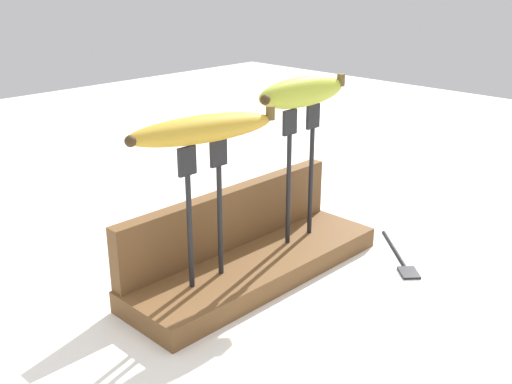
{
  "coord_description": "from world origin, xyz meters",
  "views": [
    {
      "loc": [
        -0.56,
        -0.55,
        0.42
      ],
      "look_at": [
        0.0,
        0.0,
        0.13
      ],
      "focal_mm": 42.51,
      "sensor_mm": 36.0,
      "label": 1
    }
  ],
  "objects_px": {
    "fork_stand_left": "(207,202)",
    "fork_fallen_near": "(401,259)",
    "banana_raised_left": "(205,130)",
    "banana_raised_right": "(305,92)",
    "banana_chunk_near": "(144,236)",
    "fork_stand_right": "(303,163)"
  },
  "relations": [
    {
      "from": "fork_stand_left",
      "to": "fork_fallen_near",
      "type": "relative_size",
      "value": 1.43
    },
    {
      "from": "banana_raised_left",
      "to": "banana_chunk_near",
      "type": "relative_size",
      "value": 4.21
    },
    {
      "from": "banana_raised_right",
      "to": "banana_chunk_near",
      "type": "bearing_deg",
      "value": 126.63
    },
    {
      "from": "fork_stand_right",
      "to": "banana_raised_right",
      "type": "distance_m",
      "value": 0.11
    },
    {
      "from": "fork_fallen_near",
      "to": "banana_raised_right",
      "type": "bearing_deg",
      "value": 128.06
    },
    {
      "from": "fork_stand_left",
      "to": "banana_raised_right",
      "type": "distance_m",
      "value": 0.22
    },
    {
      "from": "banana_raised_left",
      "to": "fork_stand_right",
      "type": "bearing_deg",
      "value": -0.0
    },
    {
      "from": "banana_raised_right",
      "to": "fork_stand_right",
      "type": "bearing_deg",
      "value": -5.03
    },
    {
      "from": "banana_raised_right",
      "to": "fork_fallen_near",
      "type": "relative_size",
      "value": 1.24
    },
    {
      "from": "fork_fallen_near",
      "to": "banana_chunk_near",
      "type": "bearing_deg",
      "value": 127.17
    },
    {
      "from": "fork_stand_right",
      "to": "fork_stand_left",
      "type": "bearing_deg",
      "value": 180.0
    },
    {
      "from": "fork_stand_right",
      "to": "fork_fallen_near",
      "type": "distance_m",
      "value": 0.21
    },
    {
      "from": "fork_stand_left",
      "to": "fork_stand_right",
      "type": "bearing_deg",
      "value": -0.0
    },
    {
      "from": "banana_raised_right",
      "to": "banana_raised_left",
      "type": "bearing_deg",
      "value": 180.0
    },
    {
      "from": "banana_raised_right",
      "to": "fork_fallen_near",
      "type": "height_order",
      "value": "banana_raised_right"
    },
    {
      "from": "banana_raised_left",
      "to": "banana_raised_right",
      "type": "relative_size",
      "value": 1.23
    },
    {
      "from": "fork_stand_left",
      "to": "banana_chunk_near",
      "type": "distance_m",
      "value": 0.24
    },
    {
      "from": "banana_raised_left",
      "to": "banana_chunk_near",
      "type": "xyz_separation_m",
      "value": [
        0.04,
        0.2,
        -0.22
      ]
    },
    {
      "from": "fork_fallen_near",
      "to": "banana_raised_left",
      "type": "bearing_deg",
      "value": 156.73
    },
    {
      "from": "fork_fallen_near",
      "to": "banana_chunk_near",
      "type": "relative_size",
      "value": 2.76
    },
    {
      "from": "fork_stand_right",
      "to": "banana_raised_left",
      "type": "height_order",
      "value": "banana_raised_left"
    },
    {
      "from": "banana_raised_right",
      "to": "banana_chunk_near",
      "type": "xyz_separation_m",
      "value": [
        -0.15,
        0.2,
        -0.24
      ]
    }
  ]
}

